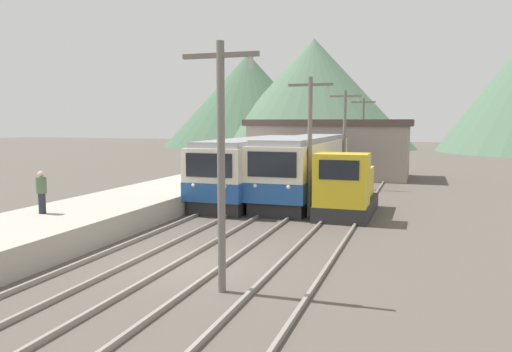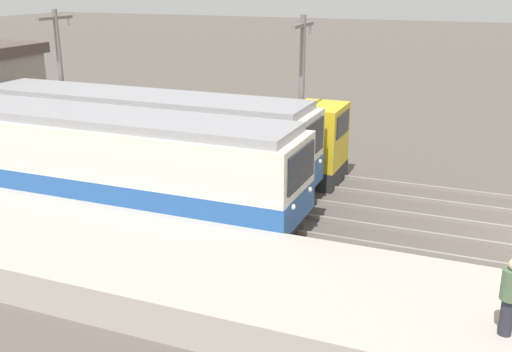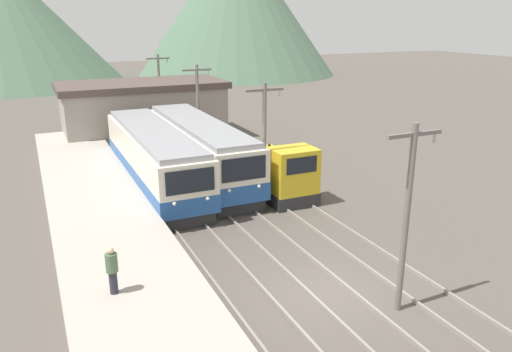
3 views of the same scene
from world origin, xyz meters
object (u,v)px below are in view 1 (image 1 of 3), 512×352
(shunting_locomotive, at_px, (347,190))
(catenary_mast_near, at_px, (221,157))
(catenary_mast_far, at_px, (345,136))
(catenary_mast_distant, at_px, (363,132))
(person_on_platform, at_px, (42,191))
(commuter_train_center, at_px, (305,170))
(catenary_mast_mid, at_px, (310,142))
(commuter_train_left, at_px, (256,170))

(shunting_locomotive, xyz_separation_m, catenary_mast_near, (-1.49, -11.66, 2.27))
(catenary_mast_far, xyz_separation_m, catenary_mast_distant, (0.00, 10.35, 0.00))
(person_on_platform, bearing_deg, commuter_train_center, 60.70)
(catenary_mast_mid, xyz_separation_m, person_on_platform, (-8.63, -7.00, -1.67))
(commuter_train_left, bearing_deg, commuter_train_center, 7.25)
(shunting_locomotive, bearing_deg, commuter_train_center, 124.30)
(commuter_train_left, distance_m, catenary_mast_distant, 16.06)
(commuter_train_left, distance_m, catenary_mast_near, 16.39)
(catenary_mast_near, relative_size, catenary_mast_mid, 1.00)
(shunting_locomotive, bearing_deg, commuter_train_left, 145.14)
(commuter_train_center, relative_size, catenary_mast_mid, 2.11)
(catenary_mast_mid, xyz_separation_m, catenary_mast_far, (0.00, 10.35, 0.00))
(commuter_train_left, bearing_deg, catenary_mast_mid, -51.12)
(catenary_mast_far, bearing_deg, commuter_train_left, -130.70)
(shunting_locomotive, distance_m, catenary_mast_distant, 19.59)
(commuter_train_center, xyz_separation_m, catenary_mast_near, (1.51, -16.05, 1.83))
(catenary_mast_mid, bearing_deg, catenary_mast_far, 90.00)
(catenary_mast_mid, bearing_deg, catenary_mast_near, -90.00)
(commuter_train_center, distance_m, catenary_mast_distant, 15.19)
(commuter_train_left, distance_m, commuter_train_center, 2.82)
(catenary_mast_near, height_order, catenary_mast_far, same)
(catenary_mast_mid, height_order, catenary_mast_distant, same)
(catenary_mast_distant, bearing_deg, person_on_platform, -107.31)
(catenary_mast_mid, bearing_deg, person_on_platform, -140.98)
(commuter_train_left, bearing_deg, catenary_mast_near, -74.65)
(catenary_mast_near, relative_size, person_on_platform, 3.97)
(commuter_train_center, relative_size, person_on_platform, 8.36)
(shunting_locomotive, height_order, catenary_mast_distant, catenary_mast_distant)
(shunting_locomotive, xyz_separation_m, catenary_mast_far, (-1.49, 9.05, 2.27))
(person_on_platform, bearing_deg, commuter_train_left, 70.68)
(catenary_mast_near, xyz_separation_m, catenary_mast_far, (0.00, 20.71, 0.00))
(shunting_locomotive, relative_size, person_on_platform, 3.47)
(commuter_train_left, xyz_separation_m, catenary_mast_far, (4.31, 5.01, 1.88))
(catenary_mast_distant, relative_size, person_on_platform, 3.97)
(catenary_mast_far, xyz_separation_m, person_on_platform, (-8.63, -17.35, -1.67))
(catenary_mast_far, distance_m, person_on_platform, 19.45)
(shunting_locomotive, height_order, catenary_mast_mid, catenary_mast_mid)
(commuter_train_center, relative_size, shunting_locomotive, 2.41)
(catenary_mast_distant, bearing_deg, catenary_mast_near, -90.00)
(commuter_train_left, height_order, catenary_mast_far, catenary_mast_far)
(commuter_train_center, relative_size, catenary_mast_far, 2.11)
(commuter_train_left, relative_size, catenary_mast_far, 2.16)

